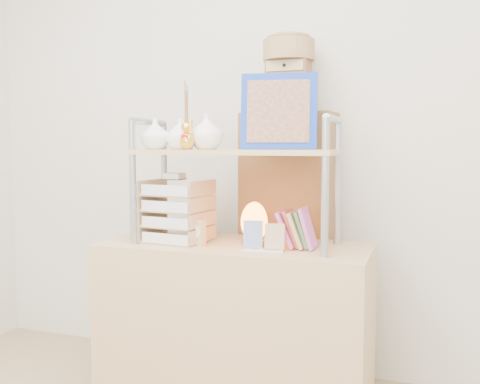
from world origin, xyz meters
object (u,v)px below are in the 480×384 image
object	(u,v)px
cabinet	(288,248)
salt_lamp	(254,223)
letter_tray	(175,214)
desk	(235,325)

from	to	relation	value
cabinet	salt_lamp	size ratio (longest dim) A/B	7.02
letter_tray	desk	bearing A→B (deg)	7.88
cabinet	desk	bearing A→B (deg)	-108.16
letter_tray	salt_lamp	distance (m)	0.37
cabinet	salt_lamp	world-z (taller)	cabinet
letter_tray	cabinet	bearing A→B (deg)	43.62
desk	salt_lamp	world-z (taller)	salt_lamp
cabinet	letter_tray	distance (m)	0.63
cabinet	salt_lamp	bearing A→B (deg)	-95.55
desk	letter_tray	xyz separation A→B (m)	(-0.28, -0.04, 0.50)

